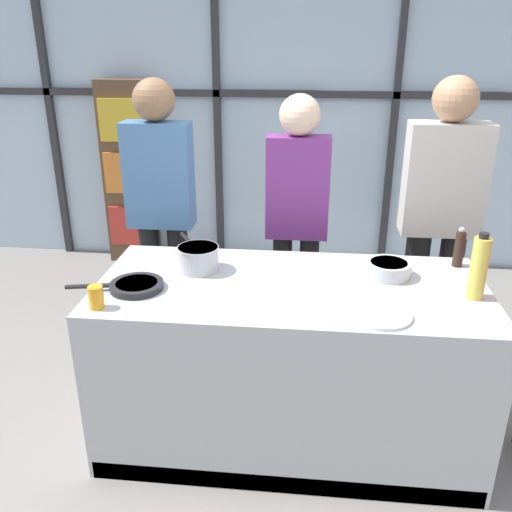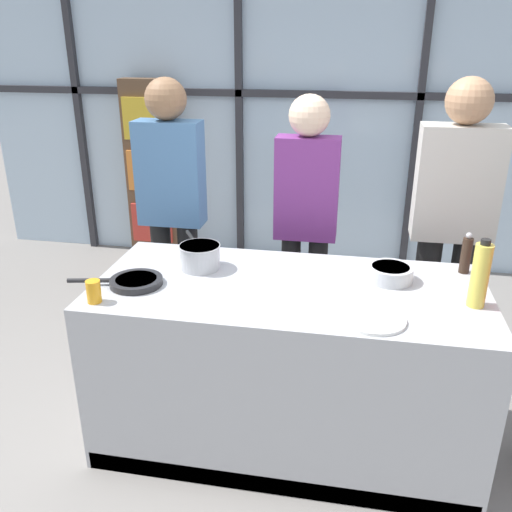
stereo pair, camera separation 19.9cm
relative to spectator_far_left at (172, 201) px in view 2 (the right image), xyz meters
name	(u,v)px [view 2 (the right image)]	position (x,y,z in m)	size (l,w,h in m)	color
ground_plane	(285,433)	(0.85, -0.79, -1.04)	(18.00, 18.00, 0.00)	gray
back_window_wall	(327,110)	(0.85, 1.71, 0.36)	(6.40, 0.10, 2.80)	silver
bookshelf	(152,172)	(-0.72, 1.53, -0.21)	(0.46, 0.19, 1.66)	brown
demo_island	(287,364)	(0.85, -0.79, -0.60)	(1.89, 0.86, 0.89)	#B7BABF
spectator_far_left	(172,201)	(0.00, 0.00, 0.00)	(0.41, 0.25, 1.79)	black
spectator_center_left	(306,214)	(0.85, 0.00, -0.04)	(0.38, 0.24, 1.71)	black
spectator_center_right	(453,217)	(1.70, 0.00, -0.01)	(0.46, 0.25, 1.81)	black
frying_pan	(134,281)	(0.11, -0.92, -0.13)	(0.45, 0.25, 0.04)	#232326
saucepan	(200,256)	(0.37, -0.66, -0.08)	(0.26, 0.36, 0.13)	silver
white_plate	(373,319)	(1.24, -1.07, -0.14)	(0.27, 0.27, 0.01)	white
mixing_bowl	(390,273)	(1.33, -0.64, -0.11)	(0.22, 0.22, 0.07)	silver
oil_bottle	(480,275)	(1.69, -0.84, 0.00)	(0.08, 0.08, 0.32)	#E0CC4C
pepper_grinder	(466,254)	(1.70, -0.47, -0.05)	(0.05, 0.05, 0.21)	#332319
juice_glass_near	(94,291)	(0.01, -1.12, -0.10)	(0.07, 0.07, 0.10)	orange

